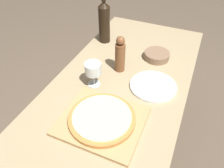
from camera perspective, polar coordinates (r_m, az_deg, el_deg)
name	(u,v)px	position (r m, az deg, el deg)	size (l,w,h in m)	color
ground_plane	(112,166)	(1.71, 0.05, -20.52)	(12.00, 12.00, 0.00)	brown
dining_table	(112,108)	(1.19, 0.07, -6.26)	(0.71, 1.75, 0.72)	#9E8966
cutting_board	(102,121)	(1.01, -2.61, -9.57)	(0.37, 0.32, 0.02)	tan
pizza	(102,118)	(0.99, -2.65, -8.83)	(0.30, 0.30, 0.02)	#BC7A3D
wine_bottle	(104,21)	(1.50, -2.04, 16.05)	(0.08, 0.08, 0.37)	black
pepper_mill	(120,55)	(1.23, 2.13, 7.58)	(0.06, 0.06, 0.22)	brown
wine_glass	(93,69)	(1.13, -4.96, 3.81)	(0.09, 0.09, 0.14)	silver
small_bowl	(157,55)	(1.40, 11.60, 7.32)	(0.16, 0.16, 0.04)	#84664C
dinner_plate	(153,86)	(1.19, 10.69, -0.52)	(0.25, 0.25, 0.01)	white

